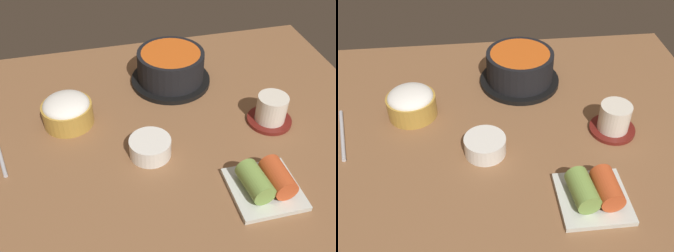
% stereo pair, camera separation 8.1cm
% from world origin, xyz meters
% --- Properties ---
extents(dining_table, '(1.00, 0.76, 0.02)m').
position_xyz_m(dining_table, '(0.00, 0.00, 0.01)').
color(dining_table, brown).
rests_on(dining_table, ground).
extents(stone_pot, '(0.19, 0.19, 0.08)m').
position_xyz_m(stone_pot, '(0.07, 0.17, 0.06)').
color(stone_pot, black).
rests_on(stone_pot, dining_table).
extents(rice_bowl, '(0.11, 0.11, 0.07)m').
position_xyz_m(rice_bowl, '(-0.18, 0.08, 0.05)').
color(rice_bowl, '#B78C38').
rests_on(rice_bowl, dining_table).
extents(tea_cup_with_saucer, '(0.10, 0.10, 0.07)m').
position_xyz_m(tea_cup_with_saucer, '(0.24, -0.02, 0.05)').
color(tea_cup_with_saucer, maroon).
rests_on(tea_cup_with_saucer, dining_table).
extents(banchan_cup_center, '(0.08, 0.08, 0.04)m').
position_xyz_m(banchan_cup_center, '(-0.03, -0.06, 0.04)').
color(banchan_cup_center, white).
rests_on(banchan_cup_center, dining_table).
extents(kimchi_plate, '(0.12, 0.12, 0.05)m').
position_xyz_m(kimchi_plate, '(0.15, -0.20, 0.04)').
color(kimchi_plate, silver).
rests_on(kimchi_plate, dining_table).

